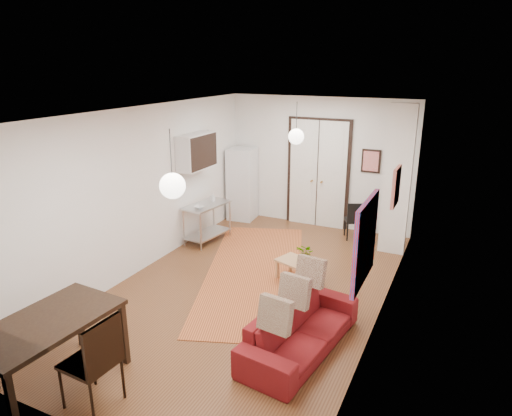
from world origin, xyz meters
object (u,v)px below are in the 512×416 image
at_px(kitchen_counter, 207,218).
at_px(coffee_table, 300,265).
at_px(dining_chair_near, 97,348).
at_px(dining_table, 47,328).
at_px(sofa, 301,329).
at_px(dining_chair_far, 97,348).
at_px(fridge, 242,184).
at_px(black_side_chair, 355,216).

bearing_deg(kitchen_counter, coffee_table, -13.40).
height_order(coffee_table, dining_chair_near, dining_chair_near).
distance_m(kitchen_counter, dining_table, 4.75).
bearing_deg(dining_table, sofa, 39.77).
height_order(dining_table, dining_chair_far, dining_chair_far).
height_order(coffee_table, kitchen_counter, kitchen_counter).
xyz_separation_m(coffee_table, dining_chair_near, (-1.03, -3.62, 0.32)).
height_order(sofa, fridge, fridge).
bearing_deg(dining_table, coffee_table, 66.41).
relative_size(dining_chair_near, dining_chair_far, 1.00).
relative_size(coffee_table, kitchen_counter, 0.82).
xyz_separation_m(sofa, dining_chair_far, (-1.71, -1.81, 0.34)).
height_order(dining_chair_far, black_side_chair, dining_chair_far).
distance_m(sofa, fridge, 5.39).
xyz_separation_m(kitchen_counter, dining_table, (0.77, -4.68, 0.28)).
distance_m(dining_table, dining_chair_near, 0.63).
height_order(dining_table, black_side_chair, dining_table).
xyz_separation_m(dining_table, dining_chair_far, (0.60, 0.11, -0.15)).
relative_size(dining_table, dining_chair_near, 1.51).
xyz_separation_m(dining_table, dining_chair_near, (0.60, 0.11, -0.15)).
relative_size(sofa, coffee_table, 2.21).
distance_m(coffee_table, fridge, 3.56).
height_order(kitchen_counter, black_side_chair, black_side_chair).
bearing_deg(dining_chair_far, black_side_chair, 170.99).
distance_m(kitchen_counter, black_side_chair, 3.14).
height_order(sofa, dining_chair_near, dining_chair_near).
bearing_deg(kitchen_counter, sofa, -33.84).
distance_m(fridge, dining_table, 6.35).
height_order(kitchen_counter, dining_chair_near, dining_chair_near).
bearing_deg(dining_table, black_side_chair, 72.50).
bearing_deg(dining_chair_near, dining_table, -75.91).
xyz_separation_m(sofa, coffee_table, (-0.68, 1.81, 0.02)).
height_order(sofa, black_side_chair, black_side_chair).
bearing_deg(kitchen_counter, dining_chair_near, -65.28).
bearing_deg(dining_table, kitchen_counter, 99.36).
height_order(dining_table, dining_chair_near, dining_chair_near).
relative_size(fridge, black_side_chair, 2.06).
relative_size(coffee_table, dining_table, 0.56).
bearing_deg(fridge, sofa, -60.56).
bearing_deg(black_side_chair, sofa, 69.72).
bearing_deg(sofa, fridge, 43.16).
bearing_deg(dining_chair_near, coffee_table, 167.67).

